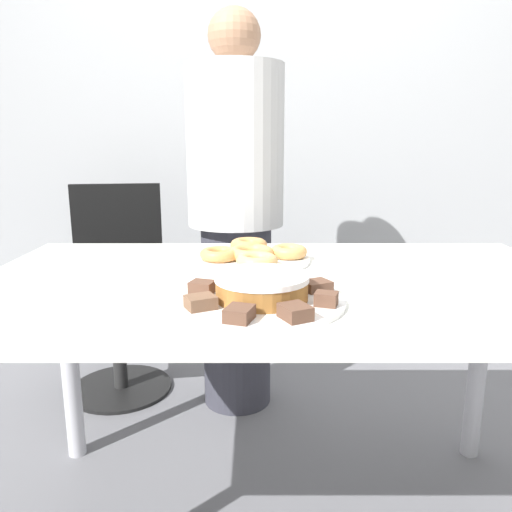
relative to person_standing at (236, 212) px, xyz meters
name	(u,v)px	position (x,y,z in m)	size (l,w,h in m)	color
wall_back	(268,99)	(0.14, 0.78, 0.49)	(8.00, 0.05, 2.60)	#A8AAAD
table	(280,313)	(0.14, -0.75, -0.16)	(1.51, 0.86, 0.75)	silver
person_standing	(236,212)	(0.00, 0.00, 0.00)	(0.37, 0.37, 1.56)	#383842
office_chair_left	(117,294)	(-0.53, 0.14, -0.39)	(0.50, 0.50, 0.90)	black
plate_cake	(262,301)	(0.09, -0.95, -0.06)	(0.35, 0.35, 0.01)	white
plate_donuts	(252,260)	(0.07, -0.59, -0.06)	(0.33, 0.33, 0.01)	white
frosted_cake	(262,287)	(0.09, -0.95, -0.03)	(0.20, 0.20, 0.05)	#9E662D
lamington_0	(326,299)	(0.22, -1.00, -0.04)	(0.05, 0.05, 0.03)	brown
lamington_1	(316,286)	(0.21, -0.89, -0.04)	(0.08, 0.07, 0.02)	brown
lamington_2	(280,276)	(0.13, -0.82, -0.04)	(0.06, 0.07, 0.03)	brown
lamington_3	(235,277)	(0.03, -0.83, -0.04)	(0.07, 0.07, 0.03)	brown
lamington_4	(202,287)	(-0.04, -0.91, -0.04)	(0.06, 0.06, 0.03)	brown
lamington_5	(201,302)	(-0.03, -1.01, -0.04)	(0.07, 0.07, 0.03)	brown
lamington_6	(239,314)	(0.05, -1.08, -0.04)	(0.06, 0.07, 0.03)	brown
lamington_7	(295,312)	(0.15, -1.07, -0.04)	(0.07, 0.07, 0.03)	brown
donut_0	(252,253)	(0.07, -0.59, -0.04)	(0.13, 0.13, 0.03)	tan
donut_1	(257,261)	(0.08, -0.68, -0.04)	(0.11, 0.11, 0.03)	#E5AD66
donut_2	(289,251)	(0.17, -0.57, -0.04)	(0.10, 0.10, 0.03)	tan
donut_3	(249,246)	(0.06, -0.50, -0.03)	(0.11, 0.11, 0.04)	#D18E4C
donut_4	(220,254)	(-0.02, -0.60, -0.04)	(0.11, 0.11, 0.03)	#D18E4C
napkin	(433,267)	(0.56, -0.65, -0.06)	(0.14, 0.12, 0.01)	white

